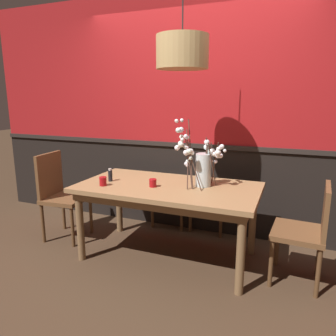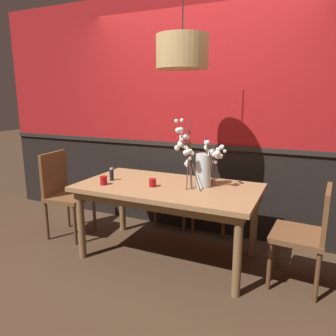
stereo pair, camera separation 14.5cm
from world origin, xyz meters
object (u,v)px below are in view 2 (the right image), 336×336
(chair_far_side_right, at_px, (217,185))
(candle_holder_nearer_edge, at_px, (104,180))
(chair_head_east_end, at_px, (308,231))
(chair_far_side_left, at_px, (177,184))
(chair_head_west_end, at_px, (64,190))
(vase_with_blossoms, at_px, (202,165))
(pendant_lamp, at_px, (182,52))
(dining_table, at_px, (168,194))
(candle_holder_nearer_center, at_px, (153,183))
(condiment_bottle, at_px, (112,175))

(chair_far_side_right, relative_size, candle_holder_nearer_edge, 11.37)
(chair_head_east_end, xyz_separation_m, chair_far_side_left, (-1.52, 0.86, 0.00))
(chair_head_west_end, xyz_separation_m, vase_with_blossoms, (1.60, 0.10, 0.41))
(vase_with_blossoms, relative_size, pendant_lamp, 0.70)
(chair_far_side_right, distance_m, chair_far_side_left, 0.51)
(candle_holder_nearer_edge, bearing_deg, chair_head_east_end, 7.88)
(chair_far_side_right, bearing_deg, candle_holder_nearer_edge, -125.31)
(dining_table, relative_size, candle_holder_nearer_edge, 19.99)
(chair_head_west_end, height_order, candle_holder_nearer_center, chair_head_west_end)
(chair_far_side_left, xyz_separation_m, candle_holder_nearer_edge, (-0.29, -1.11, 0.28))
(chair_far_side_right, height_order, pendant_lamp, pendant_lamp)
(chair_head_west_end, relative_size, chair_far_side_left, 1.09)
(condiment_bottle, bearing_deg, chair_head_east_end, 2.53)
(chair_head_east_end, bearing_deg, candle_holder_nearer_edge, -172.12)
(condiment_bottle, relative_size, pendant_lamp, 0.14)
(pendant_lamp, bearing_deg, vase_with_blossoms, 14.72)
(dining_table, distance_m, pendant_lamp, 1.29)
(chair_far_side_right, bearing_deg, chair_head_east_end, -40.65)
(chair_head_west_end, distance_m, vase_with_blossoms, 1.65)
(chair_far_side_left, bearing_deg, candle_holder_nearer_edge, -104.78)
(candle_holder_nearer_center, height_order, candle_holder_nearer_edge, candle_holder_nearer_edge)
(dining_table, bearing_deg, candle_holder_nearer_edge, -157.11)
(condiment_bottle, bearing_deg, pendant_lamp, 8.72)
(chair_head_west_end, distance_m, pendant_lamp, 1.99)
(chair_head_east_end, distance_m, condiment_bottle, 1.86)
(chair_far_side_left, height_order, candle_holder_nearer_center, chair_far_side_left)
(chair_head_east_end, relative_size, chair_head_west_end, 0.91)
(chair_head_east_end, bearing_deg, chair_far_side_right, 139.35)
(chair_far_side_left, distance_m, vase_with_blossoms, 1.07)
(candle_holder_nearer_edge, relative_size, pendant_lamp, 0.09)
(dining_table, height_order, pendant_lamp, pendant_lamp)
(chair_far_side_left, relative_size, candle_holder_nearer_edge, 10.35)
(dining_table, xyz_separation_m, chair_far_side_left, (-0.27, 0.87, -0.15))
(chair_far_side_right, distance_m, pendant_lamp, 1.63)
(condiment_bottle, bearing_deg, candle_holder_nearer_center, -3.95)
(vase_with_blossoms, bearing_deg, chair_far_side_left, 126.42)
(chair_head_east_end, xyz_separation_m, chair_far_side_right, (-1.02, 0.87, 0.05))
(chair_head_west_end, xyz_separation_m, candle_holder_nearer_center, (1.18, -0.09, 0.24))
(dining_table, xyz_separation_m, chair_head_west_end, (-1.29, -0.01, -0.12))
(dining_table, distance_m, chair_far_side_left, 0.93)
(dining_table, relative_size, condiment_bottle, 13.23)
(chair_far_side_right, bearing_deg, vase_with_blossoms, -84.62)
(dining_table, distance_m, candle_holder_nearer_edge, 0.63)
(chair_head_west_end, bearing_deg, candle_holder_nearer_edge, -17.65)
(vase_with_blossoms, xyz_separation_m, condiment_bottle, (-0.90, -0.16, -0.15))
(vase_with_blossoms, xyz_separation_m, pendant_lamp, (-0.19, -0.05, 0.99))
(chair_far_side_left, relative_size, vase_with_blossoms, 1.40)
(chair_far_side_left, height_order, candle_holder_nearer_edge, chair_far_side_left)
(chair_far_side_left, bearing_deg, vase_with_blossoms, -53.58)
(candle_holder_nearer_edge, xyz_separation_m, pendant_lamp, (0.69, 0.28, 1.16))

